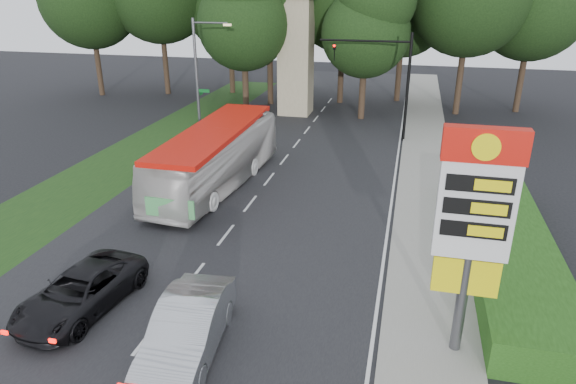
% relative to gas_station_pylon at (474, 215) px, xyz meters
% --- Properties ---
extents(ground, '(120.00, 120.00, 0.00)m').
position_rel_gas_station_pylon_xyz_m(ground, '(-9.20, -1.99, -4.45)').
color(ground, black).
rests_on(ground, ground).
extents(road_surface, '(14.00, 80.00, 0.02)m').
position_rel_gas_station_pylon_xyz_m(road_surface, '(-9.20, 10.01, -4.44)').
color(road_surface, black).
rests_on(road_surface, ground).
extents(sidewalk_right, '(3.00, 80.00, 0.12)m').
position_rel_gas_station_pylon_xyz_m(sidewalk_right, '(-0.70, 10.01, -4.39)').
color(sidewalk_right, gray).
rests_on(sidewalk_right, ground).
extents(grass_verge_left, '(5.00, 50.00, 0.02)m').
position_rel_gas_station_pylon_xyz_m(grass_verge_left, '(-18.70, 16.01, -4.44)').
color(grass_verge_left, '#193814').
rests_on(grass_verge_left, ground).
extents(hedge, '(3.00, 14.00, 1.20)m').
position_rel_gas_station_pylon_xyz_m(hedge, '(2.30, 6.01, -3.85)').
color(hedge, '#1E4412').
rests_on(hedge, ground).
extents(gas_station_pylon, '(2.10, 0.45, 6.85)m').
position_rel_gas_station_pylon_xyz_m(gas_station_pylon, '(0.00, 0.00, 0.00)').
color(gas_station_pylon, '#59595E').
rests_on(gas_station_pylon, ground).
extents(traffic_signal_mast, '(6.10, 0.35, 7.20)m').
position_rel_gas_station_pylon_xyz_m(traffic_signal_mast, '(-3.52, 22.00, 0.22)').
color(traffic_signal_mast, black).
rests_on(traffic_signal_mast, ground).
extents(streetlight_signs, '(2.75, 0.98, 8.00)m').
position_rel_gas_station_pylon_xyz_m(streetlight_signs, '(-16.19, 20.01, -0.01)').
color(streetlight_signs, '#59595E').
rests_on(streetlight_signs, ground).
extents(monument, '(3.00, 3.00, 10.05)m').
position_rel_gas_station_pylon_xyz_m(monument, '(-11.20, 28.01, 0.66)').
color(monument, gray).
rests_on(monument, ground).
extents(tree_monument_left, '(7.28, 7.28, 14.30)m').
position_rel_gas_station_pylon_xyz_m(tree_monument_left, '(-15.20, 27.01, 4.23)').
color(tree_monument_left, '#2D2116').
rests_on(tree_monument_left, ground).
extents(tree_monument_right, '(6.72, 6.72, 13.20)m').
position_rel_gas_station_pylon_xyz_m(tree_monument_right, '(-5.70, 27.51, 3.56)').
color(tree_monument_right, '#2D2116').
rests_on(tree_monument_right, ground).
extents(transit_bus, '(3.62, 11.62, 3.19)m').
position_rel_gas_station_pylon_xyz_m(transit_bus, '(-11.62, 10.87, -2.85)').
color(transit_bus, silver).
rests_on(transit_bus, ground).
extents(sedan_silver, '(2.27, 5.19, 1.66)m').
position_rel_gas_station_pylon_xyz_m(sedan_silver, '(-7.64, -1.93, -3.62)').
color(sedan_silver, '#ADAFB5').
rests_on(sedan_silver, ground).
extents(suv_charcoal, '(2.84, 5.17, 1.37)m').
position_rel_gas_station_pylon_xyz_m(suv_charcoal, '(-12.00, -0.71, -3.76)').
color(suv_charcoal, black).
rests_on(suv_charcoal, ground).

